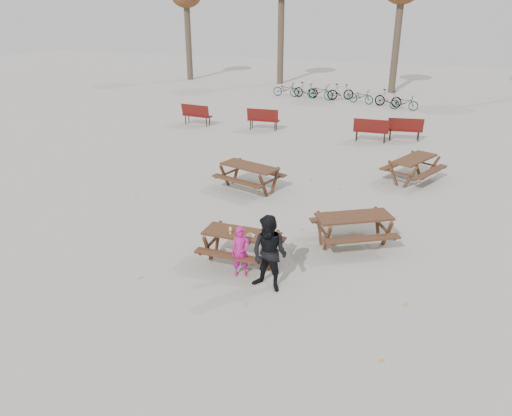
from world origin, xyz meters
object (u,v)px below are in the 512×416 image
(picnic_table_east, at_px, (353,230))
(picnic_table_far, at_px, (413,169))
(food_tray, at_px, (250,236))
(soda_bottle, at_px, (230,231))
(picnic_table_north, at_px, (249,178))
(child, at_px, (241,252))
(main_picnic_table, at_px, (242,240))
(adult, at_px, (269,254))

(picnic_table_east, height_order, picnic_table_far, picnic_table_far)
(food_tray, distance_m, soda_bottle, 0.50)
(picnic_table_north, bearing_deg, picnic_table_east, -18.78)
(picnic_table_east, distance_m, picnic_table_north, 4.79)
(picnic_table_east, distance_m, picnic_table_far, 5.63)
(child, xyz_separation_m, picnic_table_north, (-1.74, 5.20, -0.19))
(main_picnic_table, relative_size, adult, 1.05)
(main_picnic_table, relative_size, picnic_table_north, 0.94)
(main_picnic_table, height_order, picnic_table_east, picnic_table_east)
(food_tray, relative_size, child, 0.15)
(food_tray, bearing_deg, picnic_table_far, 66.74)
(main_picnic_table, bearing_deg, soda_bottle, -148.41)
(soda_bottle, xyz_separation_m, picnic_table_east, (2.57, 1.93, -0.44))
(child, distance_m, adult, 0.90)
(picnic_table_east, bearing_deg, main_picnic_table, -172.98)
(main_picnic_table, distance_m, food_tray, 0.36)
(main_picnic_table, distance_m, child, 0.62)
(child, bearing_deg, picnic_table_north, 85.05)
(child, xyz_separation_m, adult, (0.79, -0.34, 0.26))
(food_tray, height_order, child, child)
(soda_bottle, xyz_separation_m, picnic_table_far, (3.68, 7.45, -0.44))
(main_picnic_table, height_order, food_tray, food_tray)
(picnic_table_far, bearing_deg, adult, -172.29)
(soda_bottle, relative_size, picnic_table_north, 0.09)
(child, bearing_deg, picnic_table_far, 44.17)
(picnic_table_north, bearing_deg, picnic_table_far, 45.69)
(main_picnic_table, height_order, picnic_table_far, picnic_table_far)
(picnic_table_north, relative_size, picnic_table_far, 1.01)
(soda_bottle, height_order, child, child)
(child, distance_m, picnic_table_east, 3.20)
(main_picnic_table, distance_m, picnic_table_far, 8.09)
(soda_bottle, distance_m, picnic_table_north, 4.94)
(child, bearing_deg, adult, -46.57)
(soda_bottle, height_order, picnic_table_far, soda_bottle)
(main_picnic_table, bearing_deg, picnic_table_far, 64.68)
(main_picnic_table, height_order, soda_bottle, soda_bottle)
(child, relative_size, picnic_table_east, 0.63)
(soda_bottle, relative_size, picnic_table_far, 0.09)
(picnic_table_east, relative_size, picnic_table_far, 0.99)
(main_picnic_table, bearing_deg, picnic_table_north, 108.37)
(child, height_order, picnic_table_far, child)
(adult, bearing_deg, main_picnic_table, 147.82)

